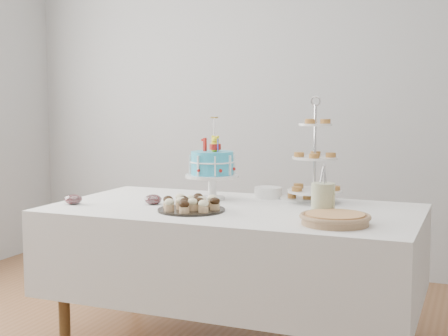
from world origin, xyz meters
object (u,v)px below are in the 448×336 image
at_px(jam_bowl_a, 73,199).
at_px(jam_bowl_b, 153,200).
at_px(cupcake_tray, 191,204).
at_px(birthday_cake, 212,177).
at_px(utensil_pitcher, 323,199).
at_px(tiered_stand, 315,159).
at_px(plate_stack, 268,192).
at_px(pie, 335,218).
at_px(table, 233,250).
at_px(pastry_plate, 303,196).

height_order(jam_bowl_a, jam_bowl_b, same).
xyz_separation_m(cupcake_tray, jam_bowl_a, (-0.68, -0.05, -0.01)).
distance_m(birthday_cake, utensil_pitcher, 0.78).
xyz_separation_m(tiered_stand, plate_stack, (-0.29, 0.07, -0.21)).
distance_m(jam_bowl_b, utensil_pitcher, 0.94).
distance_m(cupcake_tray, jam_bowl_b, 0.30).
xyz_separation_m(pie, utensil_pitcher, (-0.09, 0.15, 0.06)).
height_order(cupcake_tray, jam_bowl_b, cupcake_tray).
bearing_deg(table, jam_bowl_a, -164.22).
height_order(jam_bowl_b, utensil_pitcher, utensil_pitcher).
bearing_deg(birthday_cake, jam_bowl_b, -114.70).
bearing_deg(pastry_plate, jam_bowl_a, -150.06).
relative_size(birthday_cake, utensil_pitcher, 1.84).
xyz_separation_m(cupcake_tray, utensil_pitcher, (0.66, 0.08, 0.05)).
xyz_separation_m(table, birthday_cake, (-0.21, 0.20, 0.35)).
bearing_deg(jam_bowl_b, table, 10.10).
bearing_deg(jam_bowl_a, tiered_stand, 24.67).
distance_m(birthday_cake, pie, 0.93).
relative_size(cupcake_tray, tiered_stand, 0.59).
bearing_deg(tiered_stand, utensil_pitcher, -70.67).
xyz_separation_m(birthday_cake, pastry_plate, (0.48, 0.20, -0.11)).
distance_m(birthday_cake, plate_stack, 0.34).
relative_size(table, plate_stack, 12.08).
relative_size(birthday_cake, tiered_stand, 0.80).
relative_size(tiered_stand, utensil_pitcher, 2.30).
xyz_separation_m(birthday_cake, jam_bowl_a, (-0.63, -0.44, -0.10)).
xyz_separation_m(table, pie, (0.60, -0.26, 0.26)).
bearing_deg(cupcake_tray, utensil_pitcher, 6.69).
bearing_deg(tiered_stand, cupcake_tray, -135.67).
bearing_deg(pie, plate_stack, 129.43).
bearing_deg(pie, table, 156.29).
relative_size(cupcake_tray, utensil_pitcher, 1.35).
bearing_deg(plate_stack, pastry_plate, 5.02).
distance_m(tiered_stand, jam_bowl_a, 1.33).
distance_m(tiered_stand, pastry_plate, 0.26).
xyz_separation_m(plate_stack, jam_bowl_a, (-0.91, -0.62, -0.00)).
bearing_deg(pie, utensil_pitcher, 121.35).
bearing_deg(tiered_stand, birthday_cake, -168.94).
relative_size(pie, tiered_stand, 0.55).
bearing_deg(plate_stack, pie, -50.57).
relative_size(pie, utensil_pitcher, 1.27).
relative_size(pastry_plate, utensil_pitcher, 1.03).
height_order(plate_stack, jam_bowl_a, plate_stack).
distance_m(birthday_cake, cupcake_tray, 0.40).
distance_m(cupcake_tray, plate_stack, 0.61).
distance_m(table, tiered_stand, 0.67).
distance_m(plate_stack, utensil_pitcher, 0.66).
bearing_deg(cupcake_tray, table, 50.34).
bearing_deg(utensil_pitcher, jam_bowl_b, -165.42).
bearing_deg(jam_bowl_a, plate_stack, 34.37).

